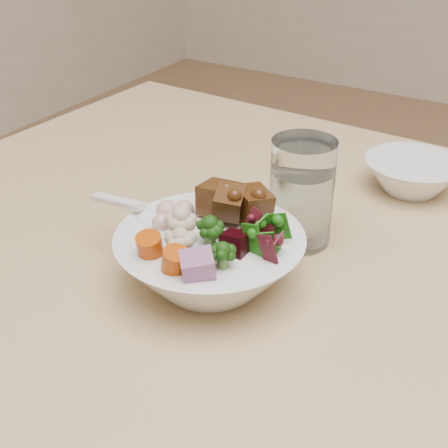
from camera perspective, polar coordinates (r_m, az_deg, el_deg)
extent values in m
cube|color=tan|center=(0.72, 19.65, -8.87)|extent=(1.60, 0.95, 0.04)
cylinder|color=tan|center=(1.46, -5.58, -2.99)|extent=(0.06, 0.06, 0.69)
cylinder|color=tan|center=(1.31, 17.89, -16.97)|extent=(0.03, 0.03, 0.43)
cylinder|color=tan|center=(1.58, 19.33, -7.84)|extent=(0.03, 0.03, 0.43)
sphere|color=black|center=(0.66, -1.30, -1.06)|extent=(0.03, 0.03, 0.03)
sphere|color=#BCAC8E|center=(0.67, -3.94, -0.32)|extent=(0.04, 0.04, 0.04)
cube|color=black|center=(0.66, 3.18, -1.31)|extent=(0.04, 0.04, 0.02)
cube|color=#8B5485|center=(0.61, -2.43, -3.97)|extent=(0.04, 0.05, 0.04)
cylinder|color=#BF4405|center=(0.65, -6.79, -2.12)|extent=(0.03, 0.03, 0.03)
sphere|color=#CD9B8F|center=(0.70, -5.73, 0.15)|extent=(0.02, 0.02, 0.02)
ellipsoid|color=white|center=(0.72, -6.62, 0.34)|extent=(0.05, 0.04, 0.01)
cube|color=white|center=(0.75, -9.70, 2.04)|extent=(0.08, 0.02, 0.02)
cylinder|color=white|center=(0.76, 7.09, 2.88)|extent=(0.08, 0.08, 0.13)
cylinder|color=silver|center=(0.77, 7.01, 1.77)|extent=(0.07, 0.07, 0.09)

